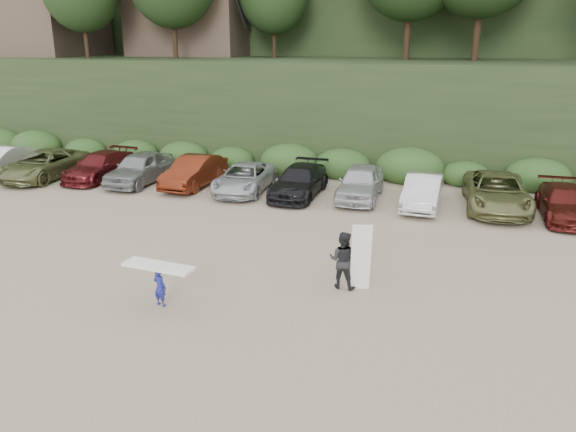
% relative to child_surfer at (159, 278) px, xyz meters
% --- Properties ---
extents(ground, '(120.00, 120.00, 0.00)m').
position_rel_child_surfer_xyz_m(ground, '(1.23, 2.23, -0.86)').
color(ground, tan).
rests_on(ground, ground).
extents(parked_cars, '(36.88, 6.39, 1.65)m').
position_rel_child_surfer_xyz_m(parked_cars, '(-1.53, 12.29, -0.11)').
color(parked_cars, '#A2A3A7').
rests_on(parked_cars, ground).
extents(child_surfer, '(2.17, 0.82, 1.27)m').
position_rel_child_surfer_xyz_m(child_surfer, '(0.00, 0.00, 0.00)').
color(child_surfer, navy).
rests_on(child_surfer, ground).
extents(adult_surfer, '(1.36, 0.77, 2.14)m').
position_rel_child_surfer_xyz_m(adult_surfer, '(4.87, 2.65, 0.06)').
color(adult_surfer, black).
rests_on(adult_surfer, ground).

